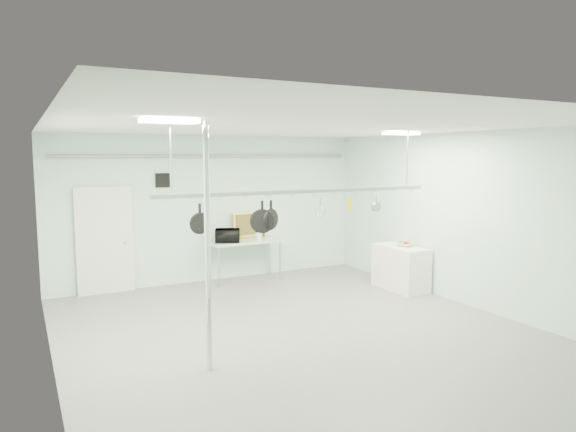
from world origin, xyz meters
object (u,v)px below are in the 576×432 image
side_cabinet (401,268)px  skillet_left (200,218)px  chrome_pole (208,248)px  skillet_mid (262,217)px  fruit_bowl (405,244)px  pot_rack (303,190)px  coffee_canister (258,236)px  microwave (228,236)px  prep_table (245,243)px  skillet_right (271,215)px

side_cabinet → skillet_left: 4.99m
chrome_pole → skillet_mid: (1.18, 0.90, 0.23)m
fruit_bowl → skillet_mid: skillet_mid is taller
pot_rack → coffee_canister: (0.65, 3.16, -1.23)m
coffee_canister → skillet_left: (-2.36, -3.16, 0.87)m
microwave → coffee_canister: microwave is taller
chrome_pole → skillet_left: size_ratio=7.44×
prep_table → skillet_right: size_ratio=3.45×
microwave → skillet_left: (-1.66, -3.23, 0.82)m
chrome_pole → fruit_bowl: bearing=21.7°
microwave → skillet_right: bearing=104.1°
side_cabinet → fruit_bowl: (0.06, -0.04, 0.49)m
skillet_left → chrome_pole: bearing=-108.0°
pot_rack → skillet_left: bearing=180.0°
microwave → skillet_mid: 3.39m
skillet_left → coffee_canister: bearing=47.6°
skillet_right → coffee_canister: bearing=42.9°
prep_table → fruit_bowl: bearing=-40.6°
side_cabinet → skillet_right: skillet_right is taller
pot_rack → fruit_bowl: size_ratio=14.24×
pot_rack → coffee_canister: pot_rack is taller
chrome_pole → skillet_right: (1.33, 0.90, 0.25)m
skillet_left → skillet_right: 1.13m
coffee_canister → skillet_left: 4.03m
chrome_pole → skillet_mid: size_ratio=6.31×
prep_table → coffee_canister: bearing=-29.7°
chrome_pole → prep_table: 4.85m
chrome_pole → skillet_mid: chrome_pole is taller
skillet_mid → skillet_right: bearing=24.6°
chrome_pole → skillet_right: bearing=34.1°
skillet_right → microwave: bearing=54.7°
prep_table → pot_rack: pot_rack is taller
coffee_canister → skillet_mid: size_ratio=0.36×
fruit_bowl → skillet_left: (-4.72, -1.06, 0.93)m
prep_table → microwave: bearing=-171.3°
pot_rack → skillet_left: 1.74m
skillet_left → prep_table: bearing=51.9°
skillet_mid → skillet_right: same height
skillet_right → skillet_mid: bearing=154.1°
chrome_pole → microwave: (1.86, 4.13, -0.55)m
side_cabinet → coffee_canister: (-2.30, 2.06, 0.55)m
fruit_bowl → coffee_canister: bearing=138.3°
microwave → coffee_canister: 0.70m
side_cabinet → pot_rack: 3.62m
skillet_right → skillet_left: bearing=154.1°
microwave → skillet_mid: size_ratio=1.03×
microwave → prep_table: bearing=-147.9°
skillet_left → microwave: bearing=57.2°
side_cabinet → skillet_right: 3.95m
pot_rack → microwave: pot_rack is taller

